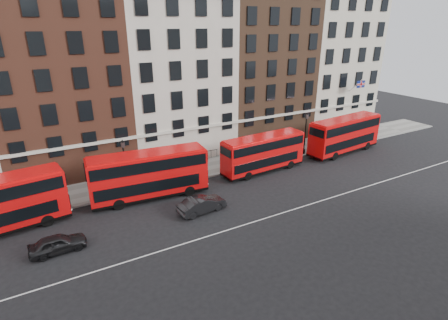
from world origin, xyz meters
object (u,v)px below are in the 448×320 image
bus_c (263,153)px  car_rear (58,244)px  car_front (202,204)px  bus_b (149,174)px  traffic_light (370,124)px  bus_d (344,134)px

bus_c → car_rear: (-21.57, -4.89, -1.57)m
car_rear → car_front: 11.68m
bus_b → bus_c: size_ratio=1.11×
bus_b → car_front: size_ratio=2.52×
car_front → traffic_light: (29.27, 6.48, 1.72)m
bus_c → bus_d: size_ratio=0.91×
car_rear → traffic_light: traffic_light is taller
bus_d → traffic_light: size_ratio=3.38×
car_front → traffic_light: 30.03m
car_rear → traffic_light: bearing=-82.8°
bus_d → bus_b: bearing=174.2°
bus_b → bus_d: size_ratio=1.00×
bus_c → car_front: bus_c is taller
traffic_light → bus_b: bearing=-177.1°
traffic_light → car_front: bearing=-167.5°
bus_d → car_front: bearing=-173.7°
bus_c → car_front: (-9.90, -4.83, -1.51)m
car_rear → bus_c: bearing=-79.1°
bus_d → car_front: 23.06m
bus_c → bus_d: bus_d is taller
bus_c → car_front: bearing=-157.1°
bus_c → traffic_light: bearing=1.8°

